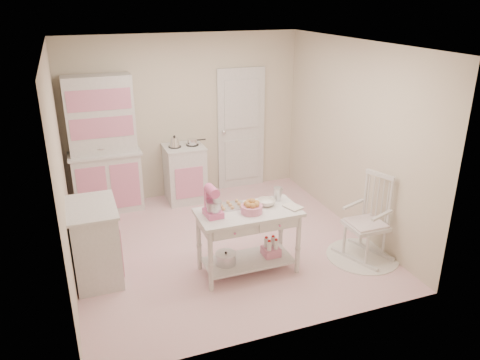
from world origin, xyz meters
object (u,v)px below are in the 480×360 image
Objects in this scene: rocking_chair at (367,218)px; bread_basket at (252,209)px; stand_mixer at (213,202)px; base_cabinet at (96,242)px; stove at (185,173)px; work_table at (248,241)px; hutch at (104,146)px.

rocking_chair reaches higher than bread_basket.
stand_mixer is at bearing 153.02° from rocking_chair.
base_cabinet is at bearing 147.31° from rocking_chair.
stove is at bearing 50.37° from base_cabinet.
rocking_chair is 4.40× the size of bread_basket.
work_table is 0.71m from stand_mixer.
base_cabinet is 1.78m from work_table.
hutch reaches higher than work_table.
bread_basket is at bearing -68.20° from work_table.
stove reaches higher than work_table.
stand_mixer is at bearing -67.77° from hutch.
stove is 1.00× the size of base_cabinet.
rocking_chair is 0.92× the size of work_table.
rocking_chair reaches higher than base_cabinet.
hutch is 2.83m from work_table.
base_cabinet is at bearing 162.41° from bread_basket.
hutch is 2.26× the size of stove.
rocking_chair is (1.68, -2.53, 0.09)m from stove.
base_cabinet is at bearing -99.63° from hutch.
stove is at bearing -2.39° from hutch.
base_cabinet is 2.71× the size of stand_mixer.
hutch is at bearing 120.02° from bread_basket.
rocking_chair is (2.88, -2.58, -0.49)m from hutch.
stand_mixer is (-0.42, 0.02, 0.57)m from work_table.
base_cabinet reaches higher than work_table.
hutch is 1.73× the size of work_table.
rocking_chair is at bearing -7.66° from work_table.
rocking_chair is at bearing -56.38° from stove.
hutch reaches higher than stove.
hutch is at bearing 117.75° from rocking_chair.
hutch reaches higher than base_cabinet.
hutch is 8.32× the size of bread_basket.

